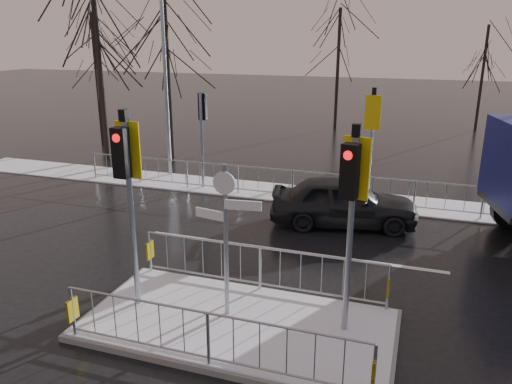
% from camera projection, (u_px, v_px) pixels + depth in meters
% --- Properties ---
extents(ground, '(120.00, 120.00, 0.00)m').
position_uv_depth(ground, '(238.00, 328.00, 9.72)').
color(ground, black).
rests_on(ground, ground).
extents(snow_verge, '(30.00, 2.00, 0.04)m').
position_uv_depth(snow_verge, '(324.00, 197.00, 17.48)').
color(snow_verge, white).
rests_on(snow_verge, ground).
extents(lane_markings, '(8.00, 11.38, 0.01)m').
position_uv_depth(lane_markings, '(232.00, 337.00, 9.42)').
color(lane_markings, silver).
rests_on(lane_markings, ground).
extents(traffic_island, '(6.00, 3.04, 4.15)m').
position_uv_depth(traffic_island, '(237.00, 310.00, 9.61)').
color(traffic_island, slate).
rests_on(traffic_island, ground).
extents(far_kerb_fixtures, '(18.00, 0.65, 3.83)m').
position_uv_depth(far_kerb_fixtures, '(331.00, 174.00, 16.63)').
color(far_kerb_fixtures, '#949BA2').
rests_on(far_kerb_fixtures, ground).
extents(car_far_lane, '(4.56, 2.54, 1.47)m').
position_uv_depth(car_far_lane, '(344.00, 202.00, 14.75)').
color(car_far_lane, black).
rests_on(car_far_lane, ground).
extents(tree_near_a, '(4.75, 4.75, 8.97)m').
position_uv_depth(tree_near_a, '(95.00, 18.00, 21.00)').
color(tree_near_a, black).
rests_on(tree_near_a, ground).
extents(tree_near_b, '(4.00, 4.00, 7.55)m').
position_uv_depth(tree_near_b, '(166.00, 42.00, 21.89)').
color(tree_near_b, black).
rests_on(tree_near_b, ground).
extents(tree_near_c, '(3.50, 3.50, 6.61)m').
position_uv_depth(tree_near_c, '(95.00, 55.00, 24.35)').
color(tree_near_c, black).
rests_on(tree_near_c, ground).
extents(tree_far_a, '(3.75, 3.75, 7.08)m').
position_uv_depth(tree_far_a, '(339.00, 46.00, 28.74)').
color(tree_far_a, black).
rests_on(tree_far_a, ground).
extents(tree_far_b, '(3.25, 3.25, 6.14)m').
position_uv_depth(tree_far_b, '(485.00, 58.00, 28.30)').
color(tree_far_b, black).
rests_on(tree_far_b, ground).
extents(street_lamp_left, '(1.25, 0.18, 8.20)m').
position_uv_depth(street_lamp_left, '(166.00, 61.00, 18.90)').
color(street_lamp_left, '#949BA2').
rests_on(street_lamp_left, ground).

